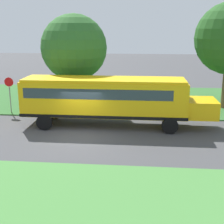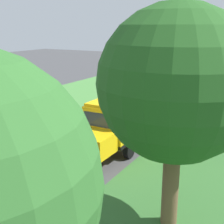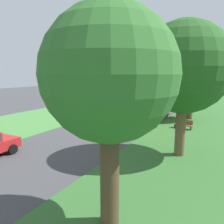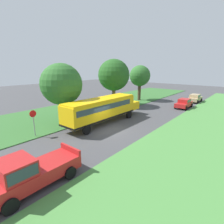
# 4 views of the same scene
# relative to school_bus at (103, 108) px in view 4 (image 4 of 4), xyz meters

# --- Properties ---
(ground_plane) EXTENTS (120.00, 120.00, 0.00)m
(ground_plane) POSITION_rel_school_bus_xyz_m (2.26, -1.54, -1.92)
(ground_plane) COLOR #424244
(grass_verge) EXTENTS (12.00, 80.00, 0.08)m
(grass_verge) POSITION_rel_school_bus_xyz_m (-7.74, -1.54, -1.88)
(grass_verge) COLOR #33662D
(grass_verge) RESTS_ON ground
(grass_far_side) EXTENTS (10.00, 80.00, 0.07)m
(grass_far_side) POSITION_rel_school_bus_xyz_m (11.26, -1.54, -1.89)
(grass_far_side) COLOR #47843D
(grass_far_side) RESTS_ON ground
(school_bus) EXTENTS (2.85, 12.42, 3.16)m
(school_bus) POSITION_rel_school_bus_xyz_m (0.00, 0.00, 0.00)
(school_bus) COLOR yellow
(school_bus) RESTS_ON ground
(car_red_nearest) EXTENTS (2.02, 4.40, 1.56)m
(car_red_nearest) POSITION_rel_school_bus_xyz_m (5.06, 15.17, -1.05)
(car_red_nearest) COLOR #B21E1E
(car_red_nearest) RESTS_ON ground
(car_tan_middle) EXTENTS (2.02, 4.40, 1.56)m
(car_tan_middle) POSITION_rel_school_bus_xyz_m (5.06, 21.98, -1.05)
(car_tan_middle) COLOR tan
(car_tan_middle) RESTS_ON ground
(pickup_truck) EXTENTS (2.28, 5.40, 2.10)m
(pickup_truck) POSITION_rel_school_bus_xyz_m (4.96, -11.77, -0.85)
(pickup_truck) COLOR #B21E1E
(pickup_truck) RESTS_ON ground
(oak_tree_beside_bus) EXTENTS (5.11, 4.99, 7.33)m
(oak_tree_beside_bus) POSITION_rel_school_bus_xyz_m (-4.17, -3.11, 2.91)
(oak_tree_beside_bus) COLOR #4C3826
(oak_tree_beside_bus) RESTS_ON ground
(oak_tree_roadside_mid) EXTENTS (5.48, 5.48, 8.24)m
(oak_tree_roadside_mid) POSITION_rel_school_bus_xyz_m (-5.23, 8.71, 3.67)
(oak_tree_roadside_mid) COLOR brown
(oak_tree_roadside_mid) RESTS_ON ground
(oak_tree_far_end) EXTENTS (4.24, 4.24, 7.24)m
(oak_tree_far_end) POSITION_rel_school_bus_xyz_m (-4.70, 16.38, 3.14)
(oak_tree_far_end) COLOR #4C3826
(oak_tree_far_end) RESTS_ON ground
(stop_sign) EXTENTS (0.08, 0.68, 2.74)m
(stop_sign) POSITION_rel_school_bus_xyz_m (-2.34, -7.66, -0.19)
(stop_sign) COLOR gray
(stop_sign) RESTS_ON ground
(park_bench) EXTENTS (1.66, 0.75, 0.92)m
(park_bench) POSITION_rel_school_bus_xyz_m (-4.31, 1.84, -1.45)
(park_bench) COLOR brown
(park_bench) RESTS_ON ground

